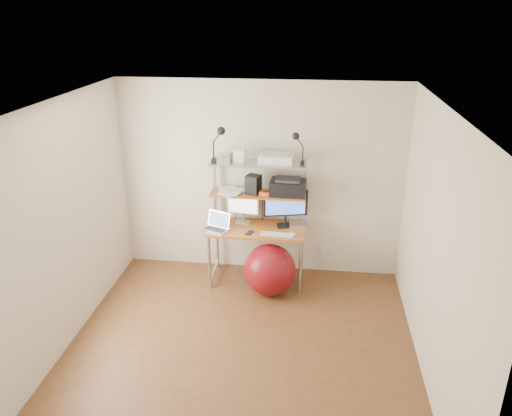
{
  "coord_description": "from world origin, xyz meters",
  "views": [
    {
      "loc": [
        0.67,
        -4.17,
        3.31
      ],
      "look_at": [
        0.02,
        1.15,
        1.12
      ],
      "focal_mm": 35.0,
      "sensor_mm": 36.0,
      "label": 1
    }
  ],
  "objects_px": {
    "exercise_ball": "(270,270)",
    "laptop": "(217,226)",
    "printer": "(288,187)",
    "monitor_silver": "(243,205)",
    "monitor_black": "(286,205)"
  },
  "relations": [
    {
      "from": "monitor_black",
      "to": "printer",
      "type": "xyz_separation_m",
      "value": [
        0.02,
        0.03,
        0.23
      ]
    },
    {
      "from": "monitor_black",
      "to": "exercise_ball",
      "type": "xyz_separation_m",
      "value": [
        -0.15,
        -0.4,
        -0.7
      ]
    },
    {
      "from": "printer",
      "to": "exercise_ball",
      "type": "xyz_separation_m",
      "value": [
        -0.17,
        -0.42,
        -0.93
      ]
    },
    {
      "from": "laptop",
      "to": "exercise_ball",
      "type": "height_order",
      "value": "laptop"
    },
    {
      "from": "printer",
      "to": "monitor_silver",
      "type": "bearing_deg",
      "value": -177.45
    },
    {
      "from": "monitor_silver",
      "to": "monitor_black",
      "type": "xyz_separation_m",
      "value": [
        0.54,
        -0.03,
        0.03
      ]
    },
    {
      "from": "laptop",
      "to": "exercise_ball",
      "type": "bearing_deg",
      "value": 6.73
    },
    {
      "from": "monitor_silver",
      "to": "exercise_ball",
      "type": "relative_size",
      "value": 0.72
    },
    {
      "from": "printer",
      "to": "exercise_ball",
      "type": "distance_m",
      "value": 1.04
    },
    {
      "from": "monitor_black",
      "to": "laptop",
      "type": "distance_m",
      "value": 0.88
    },
    {
      "from": "monitor_silver",
      "to": "monitor_black",
      "type": "height_order",
      "value": "monitor_black"
    },
    {
      "from": "laptop",
      "to": "monitor_black",
      "type": "bearing_deg",
      "value": 36.49
    },
    {
      "from": "exercise_ball",
      "to": "printer",
      "type": "bearing_deg",
      "value": 67.72
    },
    {
      "from": "exercise_ball",
      "to": "laptop",
      "type": "bearing_deg",
      "value": 164.23
    },
    {
      "from": "printer",
      "to": "exercise_ball",
      "type": "bearing_deg",
      "value": -109.61
    }
  ]
}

